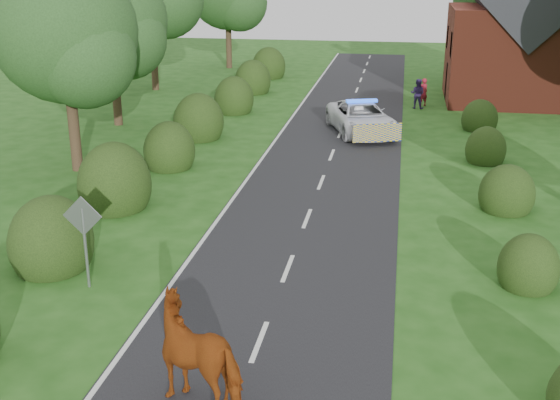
% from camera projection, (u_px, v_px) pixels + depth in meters
% --- Properties ---
extents(ground, '(120.00, 120.00, 0.00)m').
position_uv_depth(ground, '(259.00, 342.00, 15.88)').
color(ground, '#1F4F14').
extents(road, '(6.00, 70.00, 0.02)m').
position_uv_depth(road, '(329.00, 161.00, 29.83)').
color(road, black).
rests_on(road, ground).
extents(road_markings, '(4.96, 70.00, 0.01)m').
position_uv_depth(road_markings, '(284.00, 173.00, 28.16)').
color(road_markings, white).
rests_on(road_markings, road).
extents(hedgerow_left, '(2.75, 50.41, 3.00)m').
position_uv_depth(hedgerow_left, '(156.00, 158.00, 27.57)').
color(hedgerow_left, black).
rests_on(hedgerow_left, ground).
extents(hedgerow_right, '(2.10, 45.78, 2.10)m').
position_uv_depth(hedgerow_right, '(502.00, 184.00, 25.06)').
color(hedgerow_right, black).
rests_on(hedgerow_right, ground).
extents(tree_left_a, '(5.74, 5.60, 8.38)m').
position_uv_depth(tree_left_a, '(69.00, 37.00, 26.73)').
color(tree_left_a, '#332316').
rests_on(tree_left_a, ground).
extents(tree_left_b, '(5.74, 5.60, 8.07)m').
position_uv_depth(tree_left_b, '(115.00, 25.00, 34.51)').
color(tree_left_b, '#332316').
rests_on(tree_left_b, ground).
extents(tree_right_c, '(6.15, 6.00, 8.58)m').
position_uv_depth(tree_right_c, '(502.00, 1.00, 47.83)').
color(tree_right_c, '#332316').
rests_on(tree_right_c, ground).
extents(road_sign, '(1.06, 0.08, 2.53)m').
position_uv_depth(road_sign, '(84.00, 229.00, 18.01)').
color(road_sign, gray).
rests_on(road_sign, ground).
extents(house, '(8.00, 7.40, 9.17)m').
position_uv_depth(house, '(519.00, 37.00, 41.01)').
color(house, maroon).
rests_on(house, ground).
extents(cow, '(2.77, 2.02, 1.76)m').
position_uv_depth(cow, '(203.00, 358.00, 13.64)').
color(cow, maroon).
rests_on(cow, ground).
extents(police_van, '(4.18, 6.04, 1.68)m').
position_uv_depth(police_van, '(361.00, 118.00, 34.36)').
color(police_van, white).
rests_on(police_van, ground).
extents(pedestrian_red, '(0.70, 0.65, 1.61)m').
position_uv_depth(pedestrian_red, '(423.00, 92.00, 40.64)').
color(pedestrian_red, maroon).
rests_on(pedestrian_red, ground).
extents(pedestrian_purple, '(0.97, 0.85, 1.69)m').
position_uv_depth(pedestrian_purple, '(417.00, 94.00, 39.97)').
color(pedestrian_purple, '#3F2865').
rests_on(pedestrian_purple, ground).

